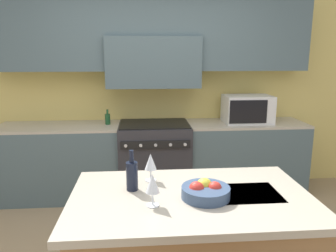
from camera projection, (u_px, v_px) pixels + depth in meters
back_cabinetry at (153, 66)px, 4.10m from camera, size 10.00×0.46×2.70m
back_counter at (154, 159)px, 4.11m from camera, size 3.77×0.62×0.91m
range_stove at (155, 159)px, 4.09m from camera, size 0.86×0.70×0.92m
microwave at (247, 109)px, 4.07m from camera, size 0.58×0.40×0.34m
wine_bottle at (132, 175)px, 2.10m from camera, size 0.08×0.08×0.27m
wine_glass_near at (152, 184)px, 1.87m from camera, size 0.08×0.08×0.19m
wine_glass_far at (151, 162)px, 2.24m from camera, size 0.08×0.08×0.19m
fruit_bowl at (205, 191)px, 2.00m from camera, size 0.30×0.30×0.11m
oil_bottle_on_counter at (108, 119)px, 3.97m from camera, size 0.06×0.06×0.18m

